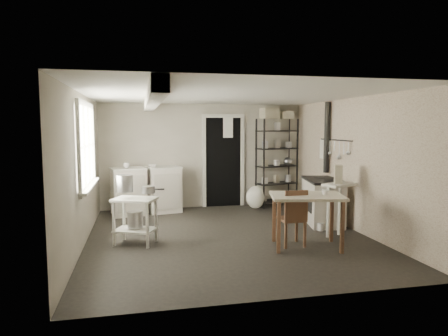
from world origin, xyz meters
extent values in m
plane|color=black|center=(0.00, 0.00, 0.00)|extent=(5.00, 5.00, 0.00)
plane|color=white|center=(0.00, 0.00, 2.30)|extent=(5.00, 5.00, 0.00)
cube|color=#B8B09D|center=(0.00, 2.50, 1.15)|extent=(4.50, 0.02, 2.30)
cube|color=#B8B09D|center=(0.00, -2.50, 1.15)|extent=(4.50, 0.02, 2.30)
cube|color=#B8B09D|center=(-2.25, 0.00, 1.15)|extent=(0.02, 5.00, 2.30)
cube|color=#B8B09D|center=(2.25, 0.00, 1.15)|extent=(0.02, 5.00, 2.30)
cylinder|color=silver|center=(-1.63, -0.10, 0.94)|extent=(0.31, 0.31, 0.26)
cylinder|color=silver|center=(-1.28, -0.22, 0.85)|extent=(0.26, 0.26, 0.11)
cylinder|color=silver|center=(-1.49, -0.14, 0.39)|extent=(0.26, 0.26, 0.25)
imported|color=silver|center=(-1.15, 2.05, 0.95)|extent=(0.29, 0.29, 0.06)
imported|color=silver|center=(-1.66, 1.96, 0.97)|extent=(0.15, 0.15, 0.10)
imported|color=silver|center=(1.39, 2.30, 1.37)|extent=(0.09, 0.10, 0.20)
cube|color=beige|center=(1.43, 2.21, 2.01)|extent=(0.39, 0.35, 0.24)
cube|color=beige|center=(1.87, 2.27, 1.99)|extent=(0.29, 0.27, 0.17)
cube|color=beige|center=(1.80, -0.31, 1.01)|extent=(0.19, 0.24, 0.31)
imported|color=silver|center=(1.26, -0.91, 0.80)|extent=(0.12, 0.12, 0.08)
ellipsoid|color=white|center=(1.09, 2.06, 0.24)|extent=(0.49, 0.44, 0.50)
cylinder|color=silver|center=(1.65, 0.00, 0.08)|extent=(0.12, 0.12, 0.13)
camera|label=1|loc=(-1.41, -6.29, 1.80)|focal=32.00mm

